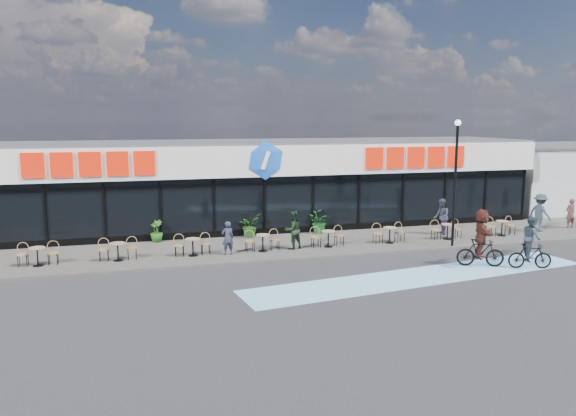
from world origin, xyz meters
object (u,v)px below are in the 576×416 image
Objects in this scene: potted_plant_left at (157,231)px; pedestrian_c at (570,213)px; lamp_post at (456,173)px; cyclist_a at (531,246)px; pedestrian_b at (540,213)px; potted_plant_mid at (250,225)px; potted_plant_right at (318,222)px; pedestrian_a at (441,217)px; patron_left at (228,238)px; patron_right at (293,230)px; cyclist_b at (481,240)px.

pedestrian_c is at bearing -6.53° from potted_plant_left.
potted_plant_left is 21.23m from pedestrian_c.
cyclist_a is at bearing -76.01° from lamp_post.
pedestrian_b is 2.21m from pedestrian_c.
pedestrian_c reaches higher than potted_plant_mid.
lamp_post is at bearing -40.95° from potted_plant_right.
patron_left is at bearing -65.13° from pedestrian_a.
patron_right is 9.68m from cyclist_a.
potted_plant_right is at bearing -0.70° from potted_plant_mid.
patron_left reaches higher than potted_plant_right.
lamp_post is 6.71m from pedestrian_b.
potted_plant_left is 0.90× the size of potted_plant_mid.
cyclist_b is at bearing 149.03° from patron_left.
potted_plant_left is at bearing 179.02° from potted_plant_right.
patron_right is at bearing 145.11° from cyclist_b.
pedestrian_a is 0.87× the size of cyclist_a.
lamp_post reaches higher than pedestrian_c.
pedestrian_a is at bearing -12.39° from potted_plant_mid.
cyclist_a is at bearing 127.14° from patron_right.
pedestrian_c is (16.68, -2.32, 0.21)m from potted_plant_mid.
lamp_post reaches higher than patron_left.
patron_left is 18.33m from pedestrian_c.
pedestrian_b is at bearing 47.97° from cyclist_a.
lamp_post is 2.44× the size of cyclist_b.
patron_right reaches higher than pedestrian_c.
potted_plant_right is 0.73× the size of pedestrian_c.
potted_plant_left is 0.44× the size of cyclist_b.
pedestrian_b reaches higher than potted_plant_left.
patron_right is (1.32, -2.99, 0.29)m from potted_plant_mid.
patron_right is at bearing 169.20° from lamp_post.
patron_left is at bearing 0.09° from pedestrian_c.
pedestrian_c is (13.20, -2.28, 0.21)m from potted_plant_right.
potted_plant_mid is 0.63× the size of pedestrian_a.
pedestrian_c is at bearing 29.98° from cyclist_b.
potted_plant_right reaches higher than potted_plant_mid.
patron_right is 0.82× the size of cyclist_a.
cyclist_b reaches higher than pedestrian_b.
cyclist_a reaches higher than potted_plant_mid.
pedestrian_c is at bearing 176.14° from patron_left.
potted_plant_left is at bearing -47.97° from patron_right.
cyclist_b reaches higher than patron_left.
lamp_post reaches higher than patron_right.
cyclist_a is (0.98, -3.93, -2.54)m from lamp_post.
potted_plant_right is at bearing 65.17° from pedestrian_b.
pedestrian_b reaches higher than pedestrian_c.
pedestrian_c is at bearing 13.81° from lamp_post.
lamp_post is 3.45m from pedestrian_a.
cyclist_a is (-5.07, -5.63, -0.18)m from pedestrian_b.
pedestrian_a is (10.87, 1.24, 0.18)m from patron_left.
lamp_post is 7.66m from patron_right.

